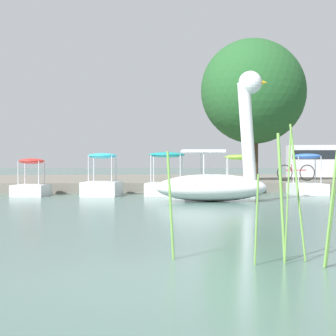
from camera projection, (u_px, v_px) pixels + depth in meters
ground_plane at (195, 280)px, 6.29m from camera, size 505.00×505.00×0.00m
shore_bank_far at (113, 181)px, 36.58m from camera, size 147.57×22.19×0.40m
swan_boat at (217, 174)px, 19.86m from camera, size 3.53×1.96×3.98m
pedal_boat_blue at (307, 183)px, 24.67m from camera, size 1.32×2.23×1.54m
pedal_boat_lime at (238, 182)px, 24.57m from camera, size 1.40×2.03×1.50m
pedal_boat_teal at (167, 182)px, 24.11m from camera, size 1.84×2.52×1.59m
pedal_boat_cyan at (102, 183)px, 23.67m from camera, size 1.61×2.57×1.54m
pedal_boat_red at (32, 184)px, 23.59m from camera, size 1.34×2.29×1.35m
tree_broadleaf_right at (254, 91)px, 30.63m from camera, size 7.17×7.15×6.65m
bicycle_parked at (296, 173)px, 28.99m from camera, size 1.78×0.17×0.74m
parked_van at (330, 160)px, 38.71m from camera, size 5.19×2.58×1.88m
reed_clump_foreground at (280, 203)px, 7.34m from camera, size 1.83×0.96×1.59m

